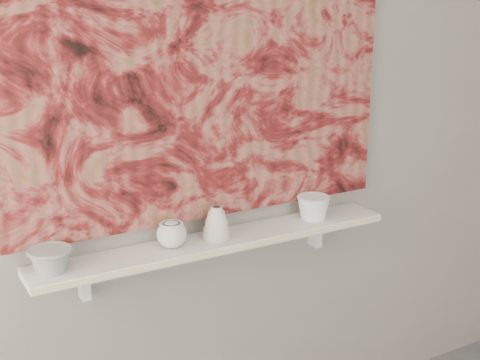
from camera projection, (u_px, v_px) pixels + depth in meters
wall_back at (205, 121)px, 2.42m from camera, size 3.60×0.00×3.60m
shelf at (218, 242)px, 2.46m from camera, size 1.40×0.18×0.03m
shelf_stripe at (230, 250)px, 2.38m from camera, size 1.40×0.01×0.02m
bracket_left at (84, 282)px, 2.30m from camera, size 0.03×0.06×0.12m
bracket_right at (315, 232)px, 2.77m from camera, size 0.03×0.06×0.12m
painting at (206, 69)px, 2.35m from camera, size 1.50×0.02×1.10m
house_motif at (310, 141)px, 2.64m from camera, size 0.09×0.00×0.08m
bowl_grey at (50, 260)px, 2.15m from camera, size 0.18×0.18×0.08m
cup_cream at (172, 235)px, 2.35m from camera, size 0.13×0.13×0.10m
bell_vessel at (217, 223)px, 2.44m from camera, size 0.13×0.13×0.12m
bowl_white at (313, 207)px, 2.64m from camera, size 0.17×0.17×0.10m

